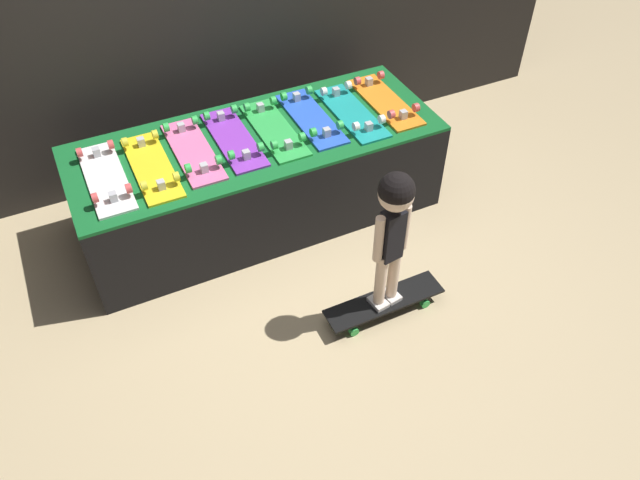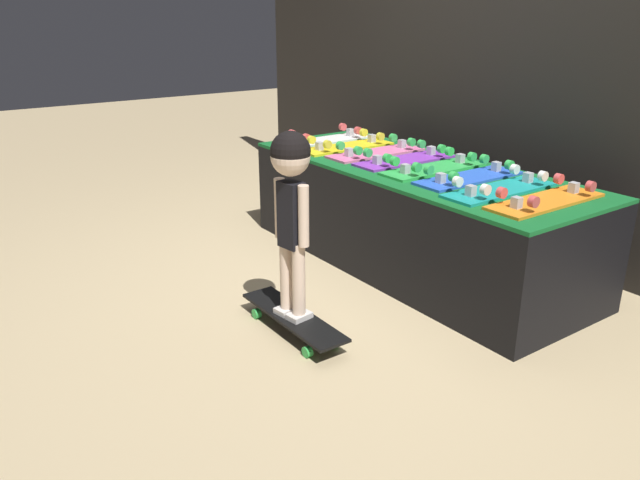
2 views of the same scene
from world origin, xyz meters
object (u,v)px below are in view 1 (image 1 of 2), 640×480
skateboard_white_on_rack (105,177)px  skateboard_pink_on_rack (193,150)px  skateboard_on_floor (384,302)px  skateboard_yellow_on_rack (151,166)px  skateboard_teal_on_rack (352,112)px  skateboard_blue_on_rack (311,117)px  child (394,218)px  skateboard_purple_on_rack (234,138)px  skateboard_orange_on_rack (385,100)px  skateboard_green_on_rack (274,128)px

skateboard_white_on_rack → skateboard_pink_on_rack: (0.50, 0.03, 0.00)m
skateboard_on_floor → skateboard_yellow_on_rack: bearing=132.3°
skateboard_pink_on_rack → skateboard_teal_on_rack: (1.01, -0.04, 0.00)m
skateboard_yellow_on_rack → skateboard_teal_on_rack: 1.26m
skateboard_blue_on_rack → child: 1.09m
skateboard_purple_on_rack → skateboard_yellow_on_rack: bearing=-173.9°
child → skateboard_blue_on_rack: bearing=78.6°
skateboard_white_on_rack → child: size_ratio=0.74×
child → skateboard_on_floor: bearing=82.1°
skateboard_white_on_rack → skateboard_blue_on_rack: (1.26, 0.04, 0.00)m
skateboard_white_on_rack → skateboard_yellow_on_rack: bearing=-2.7°
skateboard_teal_on_rack → skateboard_orange_on_rack: (0.25, 0.02, 0.00)m
skateboard_pink_on_rack → skateboard_purple_on_rack: 0.25m
skateboard_purple_on_rack → skateboard_teal_on_rack: 0.76m
skateboard_on_floor → child: 0.64m
skateboard_yellow_on_rack → child: child is taller
skateboard_purple_on_rack → skateboard_green_on_rack: same height
skateboard_teal_on_rack → skateboard_green_on_rack: bearing=175.5°
skateboard_pink_on_rack → skateboard_blue_on_rack: size_ratio=1.00×
skateboard_white_on_rack → skateboard_blue_on_rack: bearing=1.9°
skateboard_yellow_on_rack → skateboard_blue_on_rack: bearing=3.1°
skateboard_yellow_on_rack → skateboard_purple_on_rack: bearing=6.1°
skateboard_teal_on_rack → skateboard_on_floor: 1.21m
skateboard_yellow_on_rack → skateboard_purple_on_rack: size_ratio=1.00×
skateboard_green_on_rack → child: size_ratio=0.74×
skateboard_blue_on_rack → skateboard_on_floor: skateboard_blue_on_rack is taller
skateboard_yellow_on_rack → skateboard_orange_on_rack: 1.51m
skateboard_orange_on_rack → skateboard_on_floor: size_ratio=0.95×
skateboard_blue_on_rack → skateboard_orange_on_rack: (0.50, -0.03, 0.00)m
skateboard_on_floor → skateboard_blue_on_rack: bearing=86.5°
skateboard_orange_on_rack → skateboard_pink_on_rack: bearing=179.0°
skateboard_orange_on_rack → skateboard_on_floor: 1.32m
skateboard_green_on_rack → child: bearing=-80.2°
skateboard_teal_on_rack → skateboard_on_floor: skateboard_teal_on_rack is taller
skateboard_blue_on_rack → skateboard_on_floor: bearing=-93.5°
skateboard_teal_on_rack → child: size_ratio=0.74×
skateboard_pink_on_rack → skateboard_teal_on_rack: 1.01m
skateboard_yellow_on_rack → child: size_ratio=0.74×
skateboard_teal_on_rack → skateboard_purple_on_rack: bearing=176.0°
skateboard_white_on_rack → skateboard_pink_on_rack: size_ratio=1.00×
skateboard_green_on_rack → skateboard_on_floor: size_ratio=0.95×
skateboard_white_on_rack → child: (1.19, -1.05, 0.08)m
skateboard_yellow_on_rack → skateboard_on_floor: (0.94, -1.03, -0.55)m
skateboard_pink_on_rack → skateboard_blue_on_rack: (0.75, 0.01, 0.00)m
skateboard_green_on_rack → skateboard_teal_on_rack: size_ratio=1.00×
skateboard_yellow_on_rack → skateboard_teal_on_rack: (1.26, 0.00, 0.00)m
skateboard_on_floor → skateboard_teal_on_rack: bearing=72.9°
skateboard_purple_on_rack → skateboard_orange_on_rack: bearing=-1.9°
skateboard_purple_on_rack → child: (0.44, -1.09, 0.08)m
skateboard_purple_on_rack → skateboard_white_on_rack: bearing=-176.8°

